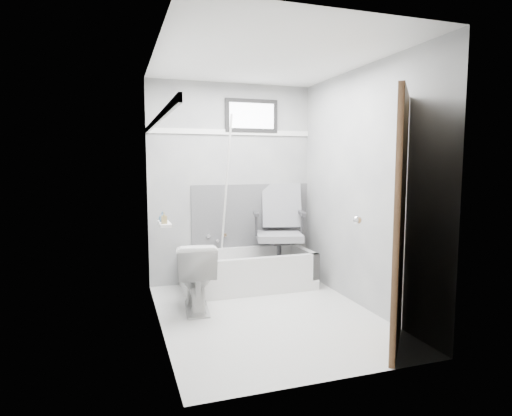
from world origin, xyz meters
name	(u,v)px	position (x,y,z in m)	size (l,w,h in m)	color
floor	(267,315)	(0.00, 0.00, 0.00)	(2.60, 2.60, 0.00)	white
ceiling	(268,57)	(0.00, 0.00, 2.40)	(2.60, 2.60, 0.00)	silver
wall_back	(232,184)	(0.00, 1.30, 1.20)	(2.00, 0.02, 2.40)	slate
wall_front	(336,203)	(0.00, -1.30, 1.20)	(2.00, 0.02, 2.40)	slate
wall_left	(158,193)	(-1.00, 0.00, 1.20)	(0.02, 2.60, 2.40)	slate
wall_right	(362,188)	(1.00, 0.00, 1.20)	(0.02, 2.60, 2.40)	slate
bathtub	(248,270)	(0.09, 0.93, 0.21)	(1.50, 0.70, 0.42)	silver
office_chair	(279,229)	(0.49, 0.97, 0.66)	(0.63, 0.63, 1.09)	slate
toilet	(196,276)	(-0.62, 0.38, 0.34)	(0.39, 0.69, 0.68)	white
door	(455,226)	(0.98, -1.28, 1.00)	(0.78, 0.78, 2.00)	#522E1E
window	(251,116)	(0.25, 1.29, 2.02)	(0.66, 0.04, 0.40)	black
backerboard	(251,216)	(0.25, 1.29, 0.80)	(1.50, 0.02, 0.78)	#4C4C4F
trim_back	(232,132)	(0.00, 1.29, 1.82)	(2.00, 0.02, 0.06)	white
trim_left	(158,119)	(-0.99, 0.00, 1.82)	(0.02, 2.60, 0.06)	white
pole	(225,198)	(-0.14, 1.06, 1.05)	(0.02, 0.02, 1.95)	silver
shelf	(164,224)	(-0.93, 0.21, 0.90)	(0.10, 0.32, 0.03)	white
soap_bottle_a	(164,218)	(-0.94, 0.13, 0.97)	(0.05, 0.05, 0.11)	#9B864D
soap_bottle_b	(162,217)	(-0.94, 0.27, 0.96)	(0.07, 0.07, 0.10)	slate
faucet	(217,238)	(-0.20, 1.27, 0.55)	(0.26, 0.10, 0.16)	silver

